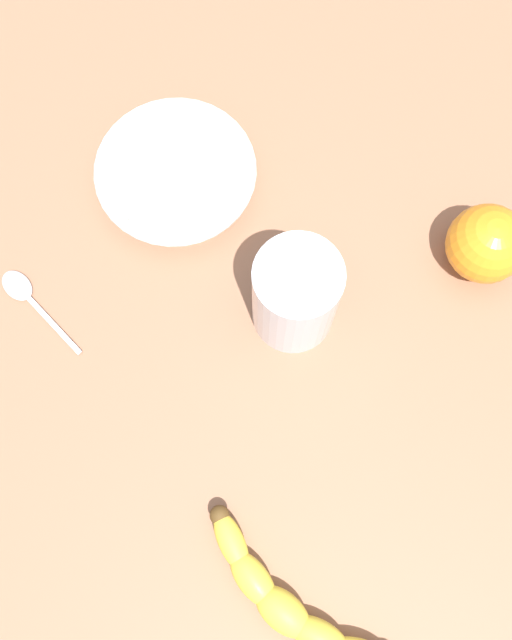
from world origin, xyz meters
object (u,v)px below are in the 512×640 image
smoothie_glass (295,296)px  orange_fruit (486,244)px  ceramic_bowl (176,174)px  banana (288,604)px  teaspoon (22,290)px

smoothie_glass → orange_fruit: bearing=-35.1°
smoothie_glass → ceramic_bowl: 18.23cm
banana → smoothie_glass: (21.35, 15.28, 3.95)cm
ceramic_bowl → orange_fruit: (11.51, -28.36, 1.61)cm
orange_fruit → ceramic_bowl: bearing=112.1°
teaspoon → ceramic_bowl: bearing=-96.2°
orange_fruit → teaspoon: orange_fruit is taller
teaspoon → banana: bearing=177.7°
ceramic_bowl → teaspoon: (-18.14, 4.81, -1.77)cm
smoothie_glass → orange_fruit: size_ratio=1.51×
banana → ceramic_bowl: bearing=144.4°
banana → orange_fruit: 37.22cm
smoothie_glass → teaspoon: (-14.10, 22.26, -5.15)cm
banana → ceramic_bowl: 41.42cm
smoothie_glass → orange_fruit: 19.08cm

